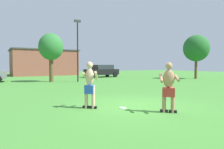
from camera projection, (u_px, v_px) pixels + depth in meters
The scene contains 9 objects.
ground_plane at pixel (136, 105), 7.95m from camera, with size 80.00×80.00×0.00m, color #428433.
player_near at pixel (169, 86), 6.70m from camera, with size 0.77×0.85×1.66m.
player_in_blue at pixel (90, 84), 7.36m from camera, with size 0.69×0.82×1.69m.
frisbee at pixel (123, 108), 7.44m from camera, with size 0.25×0.25×0.03m, color white.
car_black_mid_lot at pixel (102, 71), 26.09m from camera, with size 4.46×2.39×1.58m.
lamp_post at pixel (78, 44), 18.78m from camera, with size 0.60×0.24×5.69m.
outbuilding_behind_lot at pixel (43, 62), 31.73m from camera, with size 9.49×6.95×3.87m.
tree_left_field at pixel (196, 48), 22.98m from camera, with size 2.86×2.86×4.94m.
tree_right_field at pixel (51, 47), 18.77m from camera, with size 2.23×2.23×4.48m.
Camera 1 is at (-4.75, -6.36, 1.58)m, focal length 32.72 mm.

